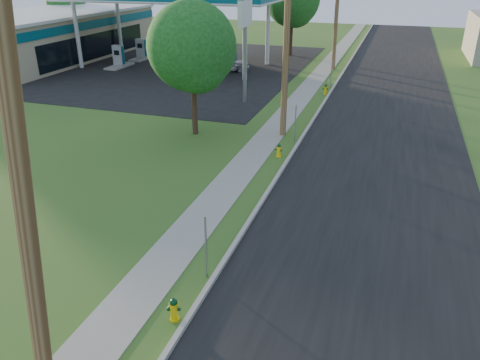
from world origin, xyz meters
name	(u,v)px	position (x,y,z in m)	size (l,w,h in m)	color
road	(372,208)	(4.50, 10.00, 0.01)	(8.00, 120.00, 0.02)	black
curb	(268,192)	(0.50, 10.00, 0.07)	(0.15, 120.00, 0.15)	#9F9B91
sidewalk	(226,187)	(-1.25, 10.00, 0.01)	(1.50, 120.00, 0.03)	#99968C
forecourt	(156,65)	(-16.00, 32.00, 0.01)	(26.00, 28.00, 0.02)	black
utility_pole_near	(24,207)	(-0.60, -1.00, 4.80)	(1.40, 0.32, 9.48)	brown
utility_pole_mid	(286,39)	(-0.60, 17.00, 4.95)	(1.40, 0.32, 9.80)	brown
utility_pole_far	(337,11)	(-0.60, 35.00, 4.80)	(1.40, 0.32, 9.50)	brown
sign_post_near	(206,248)	(0.25, 4.20, 1.00)	(0.05, 0.04, 2.00)	gray
sign_post_mid	(295,124)	(0.25, 16.00, 1.00)	(0.05, 0.04, 2.00)	gray
sign_post_far	(331,74)	(0.25, 28.20, 1.00)	(0.05, 0.04, 2.00)	gray
fuel_pump_nw	(119,59)	(-18.50, 30.00, 0.72)	(1.20, 3.20, 1.90)	#9F9B91
fuel_pump_ne	(215,65)	(-9.50, 30.00, 0.72)	(1.20, 3.20, 1.90)	#9F9B91
fuel_pump_sw	(142,52)	(-18.50, 34.00, 0.72)	(1.20, 3.20, 1.90)	#9F9B91
fuel_pump_se	(231,57)	(-9.50, 34.00, 0.72)	(1.20, 3.20, 1.90)	#9F9B91
convenience_store	(51,35)	(-26.98, 32.00, 2.13)	(10.40, 22.40, 4.25)	tan
price_pylon	(245,15)	(-4.50, 22.50, 5.43)	(0.34, 2.04, 6.85)	gray
tree_verge	(193,51)	(-5.00, 15.68, 4.37)	(4.48, 4.48, 6.79)	#362217
tree_lot	(294,1)	(-5.43, 40.42, 5.07)	(5.19, 5.19, 7.87)	#362217
tree_back	(67,5)	(-31.36, 40.66, 4.10)	(4.20, 4.20, 6.36)	#362217
hydrant_near	(174,309)	(0.15, 2.26, 0.33)	(0.35, 0.31, 0.68)	#E3C008
hydrant_mid	(279,150)	(-0.05, 13.93, 0.32)	(0.35, 0.31, 0.66)	yellow
hydrant_far	(325,89)	(0.19, 26.33, 0.35)	(0.37, 0.33, 0.72)	yellow
car_silver	(225,63)	(-9.11, 31.30, 0.70)	(1.66, 4.12, 1.40)	#AFB1B6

